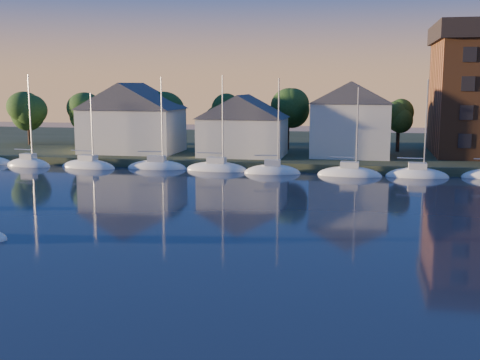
# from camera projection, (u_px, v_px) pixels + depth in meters

# --- Properties ---
(ground) EXTENTS (260.00, 260.00, 0.00)m
(ground) POSITION_uv_depth(u_px,v_px,m) (108.00, 348.00, 24.18)
(ground) COLOR black
(ground) RESTS_ON ground
(shoreline_land) EXTENTS (160.00, 50.00, 2.00)m
(shoreline_land) POSITION_uv_depth(u_px,v_px,m) (302.00, 150.00, 96.69)
(shoreline_land) COLOR #2F3821
(shoreline_land) RESTS_ON ground
(wooden_dock) EXTENTS (120.00, 3.00, 1.00)m
(wooden_dock) POSITION_uv_depth(u_px,v_px,m) (282.00, 169.00, 74.45)
(wooden_dock) COLOR brown
(wooden_dock) RESTS_ON ground
(clubhouse_west) EXTENTS (13.65, 9.45, 9.64)m
(clubhouse_west) POSITION_uv_depth(u_px,v_px,m) (132.00, 117.00, 83.73)
(clubhouse_west) COLOR silver
(clubhouse_west) RESTS_ON shoreline_land
(clubhouse_centre) EXTENTS (11.55, 8.40, 8.08)m
(clubhouse_centre) POSITION_uv_depth(u_px,v_px,m) (243.00, 125.00, 79.68)
(clubhouse_centre) COLOR silver
(clubhouse_centre) RESTS_ON shoreline_land
(clubhouse_east) EXTENTS (10.50, 8.40, 9.80)m
(clubhouse_east) POSITION_uv_depth(u_px,v_px,m) (351.00, 118.00, 78.66)
(clubhouse_east) COLOR silver
(clubhouse_east) RESTS_ON shoreline_land
(tree_line) EXTENTS (93.40, 5.40, 8.90)m
(tree_line) POSITION_uv_depth(u_px,v_px,m) (308.00, 108.00, 83.55)
(tree_line) COLOR #3C261B
(tree_line) RESTS_ON shoreline_land
(moored_fleet) EXTENTS (95.50, 2.40, 12.05)m
(moored_fleet) POSITION_uv_depth(u_px,v_px,m) (313.00, 173.00, 70.73)
(moored_fleet) COLOR white
(moored_fleet) RESTS_ON ground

